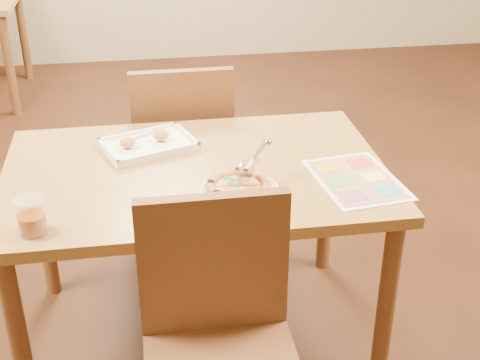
{
  "coord_description": "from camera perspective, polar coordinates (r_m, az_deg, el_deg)",
  "views": [
    {
      "loc": [
        -0.17,
        -2.03,
        1.76
      ],
      "look_at": [
        0.12,
        -0.19,
        0.77
      ],
      "focal_mm": 50.0,
      "sensor_mm": 36.0,
      "label": 1
    }
  ],
  "objects": [
    {
      "name": "appetizer_tray",
      "position": [
        2.45,
        -7.84,
        3.0
      ],
      "size": [
        0.37,
        0.31,
        0.06
      ],
      "rotation": [
        0.0,
        0.0,
        0.34
      ],
      "color": "white",
      "rests_on": "dining_table"
    },
    {
      "name": "chair_far",
      "position": [
        2.89,
        -4.94,
        3.61
      ],
      "size": [
        0.42,
        0.42,
        0.47
      ],
      "rotation": [
        0.0,
        0.0,
        3.14
      ],
      "color": "brown",
      "rests_on": "ground"
    },
    {
      "name": "pizza",
      "position": [
        2.12,
        -0.14,
        -0.58
      ],
      "size": [
        0.21,
        0.21,
        0.03
      ],
      "rotation": [
        0.0,
        0.0,
        -0.09
      ],
      "color": "#C47D43",
      "rests_on": "plate"
    },
    {
      "name": "glass_tumbler",
      "position": [
        2.0,
        -17.37,
        -3.14
      ],
      "size": [
        0.09,
        0.09,
        0.11
      ],
      "rotation": [
        0.0,
        0.0,
        -0.0
      ],
      "color": "#87380A",
      "rests_on": "dining_table"
    },
    {
      "name": "plate",
      "position": [
        2.12,
        0.0,
        -1.03
      ],
      "size": [
        0.32,
        0.32,
        0.01
      ],
      "primitive_type": "cylinder",
      "rotation": [
        0.0,
        0.0,
        -0.33
      ],
      "color": "white",
      "rests_on": "dining_table"
    },
    {
      "name": "chair_near",
      "position": [
        1.87,
        -1.86,
        -11.69
      ],
      "size": [
        0.42,
        0.42,
        0.47
      ],
      "color": "brown",
      "rests_on": "ground"
    },
    {
      "name": "pizza_cutter",
      "position": [
        2.13,
        1.15,
        1.58
      ],
      "size": [
        0.13,
        0.14,
        0.1
      ],
      "rotation": [
        0.0,
        0.0,
        0.82
      ],
      "color": "silver",
      "rests_on": "pizza"
    },
    {
      "name": "dining_table",
      "position": [
        2.32,
        -3.8,
        -0.93
      ],
      "size": [
        1.3,
        0.85,
        0.72
      ],
      "color": "#A27741",
      "rests_on": "ground"
    },
    {
      "name": "menu",
      "position": [
        2.24,
        9.92,
        0.05
      ],
      "size": [
        0.3,
        0.39,
        0.0
      ],
      "primitive_type": "cube",
      "rotation": [
        0.0,
        0.0,
        0.12
      ],
      "color": "white",
      "rests_on": "dining_table"
    }
  ]
}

